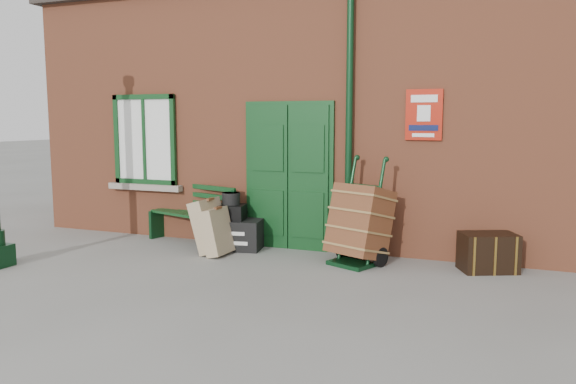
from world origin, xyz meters
The scene contains 10 objects.
ground centered at (0.00, 0.00, 0.00)m, with size 80.00×80.00×0.00m, color gray.
station_building centered at (0.00, 3.49, 2.16)m, with size 10.30×4.30×4.36m.
bench centered at (-1.89, 1.32, 0.49)m, with size 1.63×0.93×0.97m.
houdini_trunk centered at (-1.11, 1.11, 0.23)m, with size 0.92×0.50×0.46m, color black.
strongbox centered at (-1.16, 1.11, 0.57)m, with size 0.50×0.37×0.23m, color black.
hatbox centered at (-1.13, 1.14, 0.78)m, with size 0.27×0.27×0.18m, color black.
suitcase_back centered at (-1.30, 0.77, 0.41)m, with size 0.23×0.56×0.79m, color tan.
suitcase_front centered at (-1.12, 0.67, 0.35)m, with size 0.20×0.51×0.68m, color tan.
porter_trolley centered at (0.95, 0.95, 0.56)m, with size 0.95×0.98×1.45m.
dark_trunk centered at (2.62, 1.18, 0.25)m, with size 0.70×0.46×0.51m, color black.
Camera 1 is at (2.78, -6.49, 1.98)m, focal length 35.00 mm.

